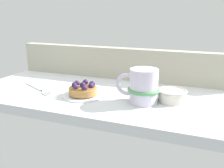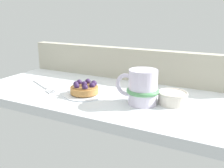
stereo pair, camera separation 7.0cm
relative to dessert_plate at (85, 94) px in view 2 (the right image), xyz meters
The scene contains 7 objects.
ground_plane 6.96cm from the dessert_plate, 53.48° to the left, with size 83.72×38.68×2.77cm, color silver.
window_rail_back 23.84cm from the dessert_plate, 80.04° to the left, with size 82.05×3.79×11.49cm, color #B2AD99.
dessert_plate is the anchor object (origin of this frame).
raspberry_tart 1.78cm from the dessert_plate, 81.64° to the left, with size 8.48×8.48×3.63cm.
coffee_mug 18.44cm from the dessert_plate, ahead, with size 12.56×8.95×9.61cm.
dessert_fork 16.99cm from the dessert_plate, behind, with size 16.09×9.33×0.60cm.
sugar_bowl 25.96cm from the dessert_plate, 10.48° to the left, with size 8.19×8.19×3.40cm.
Camera 2 is at (35.53, -65.17, 24.67)cm, focal length 39.75 mm.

